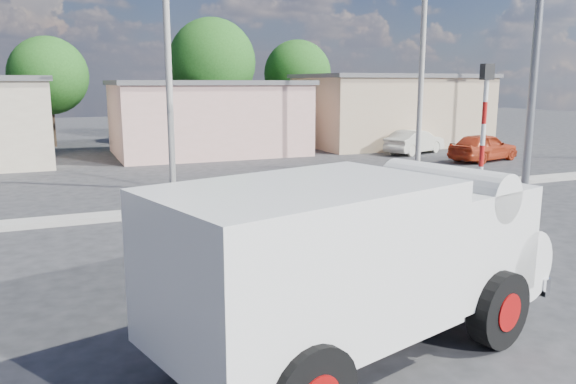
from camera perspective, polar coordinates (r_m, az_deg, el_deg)
name	(u,v)px	position (r m, az deg, el deg)	size (l,w,h in m)	color
ground_plane	(399,287)	(11.36, 11.17, -9.46)	(120.00, 120.00, 0.00)	#272729
median	(259,203)	(18.24, -2.92, -1.16)	(40.00, 0.80, 0.16)	#99968E
truck	(368,256)	(8.26, 8.18, -6.41)	(6.84, 3.99, 2.67)	black
bicycle	(258,239)	(12.57, -3.10, -4.75)	(0.69, 1.98, 1.04)	black
cyclist	(258,224)	(12.49, -3.12, -3.29)	(0.62, 0.41, 1.70)	white
car_cream	(415,142)	(32.32, 12.75, 5.00)	(1.41, 4.03, 1.33)	beige
car_red	(483,147)	(30.24, 19.24, 4.33)	(1.68, 4.17, 1.42)	#B5391A
traffic_pole	(483,141)	(13.88, 19.16, 4.89)	(0.28, 0.18, 4.36)	red
streetlight	(532,37)	(14.28, 23.51, 14.28)	(2.34, 0.22, 9.00)	slate
building_row	(191,116)	(31.64, -9.80, 7.65)	(37.80, 7.30, 4.44)	#C5B295
tree_row	(112,68)	(37.59, -17.41, 11.94)	(34.13, 7.32, 8.10)	#38281E
utility_poles	(301,79)	(22.75, 1.33, 11.40)	(35.40, 0.24, 8.00)	#99968E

